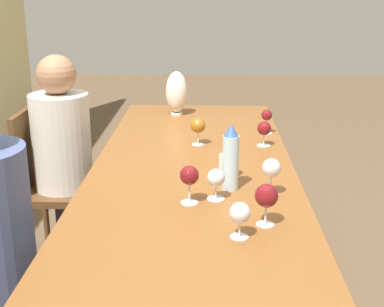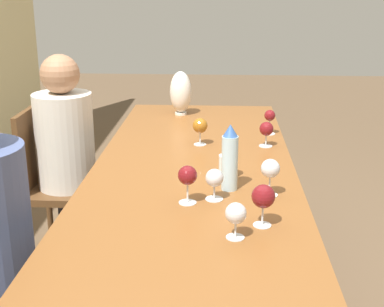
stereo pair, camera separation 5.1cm
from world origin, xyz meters
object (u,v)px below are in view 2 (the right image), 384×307
object	(u,v)px
wine_glass_0	(200,126)
wine_glass_6	(236,214)
vase	(181,92)
person_far	(68,154)
wine_glass_5	(263,197)
wine_glass_7	(266,130)
water_tumbler	(228,166)
water_bottle	(230,158)
chair_far	(56,181)
wine_glass_3	(214,179)
wine_glass_2	(270,169)
wine_glass_1	(270,117)
wine_glass_4	(188,176)

from	to	relation	value
wine_glass_0	wine_glass_6	distance (m)	1.05
vase	wine_glass_6	world-z (taller)	vase
vase	person_far	distance (m)	0.81
wine_glass_5	wine_glass_7	bearing A→B (deg)	-5.04
person_far	water_tumbler	bearing A→B (deg)	-124.68
water_bottle	vase	world-z (taller)	same
wine_glass_6	person_far	distance (m)	1.51
wine_glass_0	chair_far	distance (m)	0.92
wine_glass_5	person_far	size ratio (longest dim) A/B	0.12
wine_glass_0	vase	bearing A→B (deg)	13.00
water_tumbler	chair_far	xyz separation A→B (m)	(0.61, 0.96, -0.32)
wine_glass_5	chair_far	distance (m)	1.58
vase	wine_glass_0	xyz separation A→B (m)	(-0.64, -0.15, -0.04)
water_tumbler	person_far	distance (m)	1.09
water_bottle	wine_glass_3	bearing A→B (deg)	152.06
vase	chair_far	xyz separation A→B (m)	(-0.49, 0.68, -0.42)
wine_glass_3	chair_far	xyz separation A→B (m)	(0.87, 0.91, -0.36)
wine_glass_2	person_far	size ratio (longest dim) A/B	0.12
water_tumbler	wine_glass_5	bearing A→B (deg)	-166.62
wine_glass_6	person_far	bearing A→B (deg)	37.14
wine_glass_1	wine_glass_2	size ratio (longest dim) A/B	0.90
vase	water_tumbler	bearing A→B (deg)	-165.32
wine_glass_0	wine_glass_6	xyz separation A→B (m)	(-1.04, -0.16, -0.01)
wine_glass_1	wine_glass_2	bearing A→B (deg)	175.42
water_bottle	wine_glass_4	world-z (taller)	water_bottle
wine_glass_1	wine_glass_6	size ratio (longest dim) A/B	1.09
water_tumbler	wine_glass_2	distance (m)	0.27
wine_glass_7	person_far	world-z (taller)	person_far
water_bottle	person_far	world-z (taller)	person_far
wine_glass_5	person_far	xyz separation A→B (m)	(1.09, 1.00, -0.22)
chair_far	wine_glass_3	bearing A→B (deg)	-133.74
water_bottle	wine_glass_5	distance (m)	0.35
wine_glass_0	chair_far	world-z (taller)	wine_glass_0
wine_glass_0	wine_glass_3	size ratio (longest dim) A/B	1.13
wine_glass_2	wine_glass_3	bearing A→B (deg)	103.94
water_tumbler	wine_glass_0	xyz separation A→B (m)	(0.46, 0.14, 0.05)
water_tumbler	vase	bearing A→B (deg)	14.68
water_tumbler	vase	world-z (taller)	vase
water_bottle	wine_glass_3	distance (m)	0.13
wine_glass_6	wine_glass_2	bearing A→B (deg)	-20.77
water_tumbler	wine_glass_3	xyz separation A→B (m)	(-0.26, 0.06, 0.04)
vase	wine_glass_3	world-z (taller)	vase
wine_glass_4	person_far	distance (m)	1.19
wine_glass_1	person_far	bearing A→B (deg)	93.64
wine_glass_2	wine_glass_4	size ratio (longest dim) A/B	1.00
wine_glass_2	wine_glass_4	xyz separation A→B (m)	(-0.09, 0.32, -0.00)
water_bottle	wine_glass_2	xyz separation A→B (m)	(-0.06, -0.16, -0.02)
water_bottle	wine_glass_2	size ratio (longest dim) A/B	1.82
water_tumbler	wine_glass_3	world-z (taller)	wine_glass_3
wine_glass_2	wine_glass_5	xyz separation A→B (m)	(-0.28, 0.05, -0.00)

